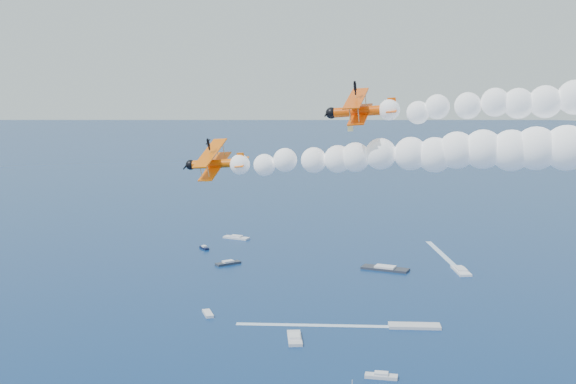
% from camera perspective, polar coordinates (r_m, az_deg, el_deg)
% --- Properties ---
extents(biplane_lead, '(9.57, 11.04, 7.47)m').
position_cam_1_polar(biplane_lead, '(83.10, 5.55, 5.99)').
color(biplane_lead, '#F54F05').
extents(biplane_trail, '(8.68, 10.35, 7.50)m').
position_cam_1_polar(biplane_trail, '(86.49, -5.30, 2.11)').
color(biplane_trail, '#F56005').
extents(smoke_trail_trail, '(70.16, 31.97, 11.87)m').
position_cam_1_polar(smoke_trail_trail, '(81.61, 18.01, 3.16)').
color(smoke_trail_trail, white).
extents(spectator_boats, '(207.87, 181.79, 0.70)m').
position_cam_1_polar(spectator_boats, '(184.40, 12.05, -11.00)').
color(spectator_boats, white).
rests_on(spectator_boats, ground).
extents(boat_wakes, '(158.55, 212.39, 0.04)m').
position_cam_1_polar(boat_wakes, '(197.75, 9.19, -9.63)').
color(boat_wakes, white).
rests_on(boat_wakes, ground).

